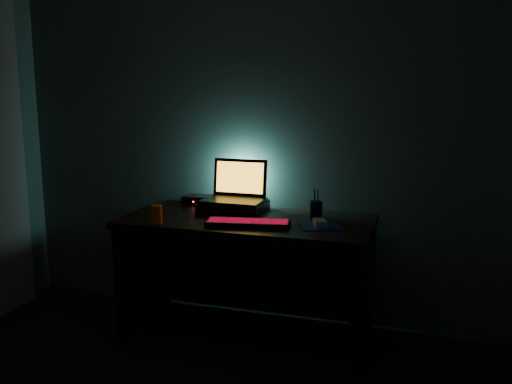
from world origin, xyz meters
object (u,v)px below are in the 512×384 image
(pen_cup, at_px, (316,210))
(juice_glass, at_px, (157,215))
(keyboard, at_px, (248,223))
(laptop, at_px, (236,191))
(mouse, at_px, (320,223))
(router, at_px, (197,200))

(pen_cup, xyz_separation_m, juice_glass, (-0.86, -0.40, 0.00))
(keyboard, relative_size, pen_cup, 4.69)
(laptop, bearing_deg, pen_cup, -8.98)
(mouse, distance_m, router, 0.98)
(laptop, xyz_separation_m, pen_cup, (0.54, -0.09, -0.07))
(pen_cup, bearing_deg, juice_glass, -154.94)
(laptop, relative_size, mouse, 3.49)
(mouse, distance_m, juice_glass, 0.94)
(keyboard, xyz_separation_m, mouse, (0.40, 0.10, 0.01))
(mouse, bearing_deg, keyboard, 171.74)
(juice_glass, bearing_deg, keyboard, 12.99)
(mouse, bearing_deg, juice_glass, 170.87)
(laptop, height_order, router, laptop)
(laptop, distance_m, keyboard, 0.44)
(juice_glass, bearing_deg, pen_cup, 25.06)
(mouse, xyz_separation_m, router, (-0.91, 0.36, 0.01))
(juice_glass, distance_m, router, 0.58)
(pen_cup, bearing_deg, router, 168.21)
(keyboard, bearing_deg, juice_glass, -176.76)
(laptop, xyz_separation_m, mouse, (0.60, -0.27, -0.10))
(mouse, xyz_separation_m, pen_cup, (-0.06, 0.18, 0.03))
(laptop, distance_m, pen_cup, 0.55)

